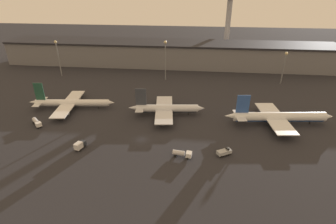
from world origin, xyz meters
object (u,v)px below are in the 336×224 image
at_px(service_vehicle_1, 182,154).
at_px(service_vehicle_2, 80,145).
at_px(control_tower, 228,18).
at_px(airplane_1, 166,109).
at_px(service_vehicle_0, 37,122).
at_px(service_vehicle_3, 224,152).
at_px(airplane_0, 71,103).
at_px(airplane_2, 278,117).

xyz_separation_m(service_vehicle_1, service_vehicle_2, (-39.45, 0.94, 0.17)).
bearing_deg(control_tower, airplane_1, -107.05).
bearing_deg(service_vehicle_0, service_vehicle_3, 33.84).
distance_m(service_vehicle_1, service_vehicle_3, 15.69).
relative_size(service_vehicle_2, service_vehicle_3, 0.90).
bearing_deg(airplane_1, airplane_0, 171.38).
bearing_deg(airplane_0, service_vehicle_2, -67.31).
distance_m(airplane_0, airplane_1, 48.62).
bearing_deg(service_vehicle_3, service_vehicle_1, 160.74).
height_order(service_vehicle_0, control_tower, control_tower).
bearing_deg(service_vehicle_1, service_vehicle_3, 18.74).
height_order(airplane_0, control_tower, control_tower).
relative_size(airplane_2, service_vehicle_1, 6.79).
height_order(airplane_0, airplane_2, airplane_2).
bearing_deg(service_vehicle_0, service_vehicle_2, 12.97).
xyz_separation_m(service_vehicle_1, control_tower, (29.22, 160.44, 27.97)).
distance_m(airplane_1, airplane_2, 51.12).
relative_size(airplane_0, service_vehicle_0, 6.33).
distance_m(airplane_0, service_vehicle_3, 80.61).
relative_size(airplane_1, control_tower, 0.72).
distance_m(airplane_2, control_tower, 134.15).
distance_m(service_vehicle_0, service_vehicle_1, 68.20).
bearing_deg(service_vehicle_2, airplane_0, 45.16).
bearing_deg(service_vehicle_1, airplane_0, 156.91).
bearing_deg(airplane_0, control_tower, 48.85).
relative_size(airplane_0, service_vehicle_1, 6.01).
bearing_deg(airplane_0, service_vehicle_0, -118.72).
bearing_deg(service_vehicle_2, service_vehicle_0, 75.91).
bearing_deg(control_tower, service_vehicle_0, -123.55).
bearing_deg(service_vehicle_1, airplane_2, 43.56).
height_order(service_vehicle_1, control_tower, control_tower).
distance_m(airplane_2, service_vehicle_0, 108.09).
height_order(service_vehicle_2, control_tower, control_tower).
bearing_deg(airplane_2, service_vehicle_2, -166.75).
bearing_deg(service_vehicle_2, airplane_1, -26.26).
xyz_separation_m(service_vehicle_1, service_vehicle_3, (15.41, 2.90, -0.17)).
bearing_deg(service_vehicle_3, service_vehicle_2, 152.12).
relative_size(airplane_1, service_vehicle_0, 5.39).
height_order(airplane_0, service_vehicle_3, airplane_0).
bearing_deg(control_tower, service_vehicle_1, -100.32).
xyz_separation_m(airplane_0, service_vehicle_0, (-7.77, -18.70, -1.39)).
bearing_deg(service_vehicle_0, control_tower, 99.83).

